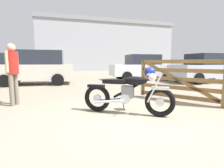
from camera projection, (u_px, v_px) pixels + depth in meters
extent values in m
plane|color=gray|center=(137.00, 118.00, 3.64)|extent=(80.00, 80.00, 0.00)
torus|color=black|center=(160.00, 102.00, 3.67)|extent=(0.62, 0.40, 0.64)
cylinder|color=silver|center=(160.00, 102.00, 3.67)|extent=(0.20, 0.16, 0.18)
torus|color=black|center=(97.00, 98.00, 4.08)|extent=(0.62, 0.40, 0.64)
cylinder|color=silver|center=(97.00, 98.00, 4.08)|extent=(0.20, 0.16, 0.18)
cube|color=silver|center=(160.00, 88.00, 3.63)|extent=(0.38, 0.29, 0.06)
cube|color=black|center=(96.00, 86.00, 4.05)|extent=(0.41, 0.30, 0.07)
cylinder|color=silver|center=(154.00, 88.00, 3.74)|extent=(0.27, 0.17, 0.58)
cylinder|color=silver|center=(154.00, 89.00, 3.60)|extent=(0.27, 0.17, 0.58)
sphere|color=silver|center=(152.00, 77.00, 3.65)|extent=(0.17, 0.17, 0.17)
cylinder|color=silver|center=(149.00, 74.00, 3.67)|extent=(0.32, 0.56, 0.03)
sphere|color=navy|center=(150.00, 72.00, 3.95)|extent=(0.25, 0.25, 0.25)
cylinder|color=black|center=(130.00, 89.00, 3.82)|extent=(0.69, 0.41, 0.47)
ellipsoid|color=black|center=(135.00, 81.00, 3.77)|extent=(0.56, 0.44, 0.20)
cube|color=black|center=(115.00, 82.00, 3.90)|extent=(0.57, 0.43, 0.09)
cube|color=slate|center=(128.00, 92.00, 3.85)|extent=(0.31, 0.28, 0.26)
cylinder|color=silver|center=(126.00, 98.00, 3.88)|extent=(0.29, 0.28, 0.22)
cylinder|color=silver|center=(111.00, 100.00, 4.09)|extent=(0.65, 0.39, 0.14)
cylinder|color=silver|center=(109.00, 102.00, 3.90)|extent=(0.65, 0.39, 0.14)
cylinder|color=black|center=(123.00, 105.00, 4.09)|extent=(0.13, 0.22, 0.33)
cube|color=brown|center=(143.00, 78.00, 5.85)|extent=(0.13, 0.13, 1.20)
cube|color=brown|center=(178.00, 96.00, 5.15)|extent=(1.57, 1.92, 0.11)
cube|color=brown|center=(179.00, 88.00, 5.12)|extent=(1.57, 1.92, 0.11)
cube|color=brown|center=(179.00, 79.00, 5.09)|extent=(1.57, 1.92, 0.11)
cube|color=brown|center=(179.00, 70.00, 5.06)|extent=(1.57, 1.92, 0.11)
cube|color=brown|center=(180.00, 61.00, 5.03)|extent=(1.57, 1.92, 0.11)
cube|color=brown|center=(179.00, 80.00, 5.09)|extent=(1.44, 1.76, 1.08)
cylinder|color=#706656|center=(16.00, 89.00, 4.74)|extent=(0.12, 0.12, 0.86)
cylinder|color=#706656|center=(12.00, 90.00, 4.56)|extent=(0.12, 0.12, 0.86)
cylinder|color=red|center=(12.00, 63.00, 4.56)|extent=(0.30, 0.30, 0.58)
cylinder|color=tan|center=(17.00, 62.00, 4.74)|extent=(0.08, 0.08, 0.55)
cylinder|color=tan|center=(7.00, 62.00, 4.37)|extent=(0.08, 0.08, 0.55)
sphere|color=tan|center=(11.00, 48.00, 4.51)|extent=(0.22, 0.22, 0.22)
cylinder|color=black|center=(155.00, 74.00, 12.67)|extent=(0.63, 0.22, 0.62)
cylinder|color=black|center=(167.00, 76.00, 11.01)|extent=(0.63, 0.22, 0.62)
cylinder|color=black|center=(119.00, 75.00, 12.07)|extent=(0.63, 0.22, 0.62)
cylinder|color=black|center=(127.00, 77.00, 10.40)|extent=(0.63, 0.22, 0.62)
cube|color=silver|center=(142.00, 70.00, 11.49)|extent=(4.24, 1.83, 0.72)
cube|color=#232833|center=(143.00, 60.00, 11.41)|extent=(2.04, 1.61, 0.64)
cylinder|color=black|center=(5.00, 81.00, 8.09)|extent=(0.61, 0.21, 0.60)
cylinder|color=black|center=(16.00, 78.00, 9.67)|extent=(0.61, 0.21, 0.60)
cylinder|color=black|center=(58.00, 80.00, 8.63)|extent=(0.61, 0.21, 0.60)
cylinder|color=black|center=(60.00, 77.00, 10.22)|extent=(0.61, 0.21, 0.60)
cube|color=beige|center=(35.00, 72.00, 9.10)|extent=(3.95, 1.76, 0.76)
cube|color=#232833|center=(39.00, 58.00, 9.07)|extent=(2.45, 1.59, 0.72)
cylinder|color=black|center=(20.00, 74.00, 13.00)|extent=(0.63, 0.30, 0.60)
cylinder|color=black|center=(18.00, 75.00, 11.49)|extent=(0.63, 0.30, 0.60)
cylinder|color=black|center=(3.00, 73.00, 14.77)|extent=(0.62, 0.27, 0.60)
cylinder|color=black|center=(212.00, 75.00, 11.42)|extent=(0.64, 0.26, 0.62)
cylinder|color=black|center=(177.00, 76.00, 10.65)|extent=(0.64, 0.26, 0.62)
cylinder|color=black|center=(199.00, 79.00, 9.01)|extent=(0.64, 0.26, 0.62)
cube|color=#ADB2BC|center=(206.00, 71.00, 10.17)|extent=(4.34, 2.11, 0.72)
cube|color=#232833|center=(207.00, 59.00, 10.09)|extent=(2.14, 1.74, 0.64)
cube|color=#9EA0A8|center=(100.00, 50.00, 29.59)|extent=(20.22, 14.88, 6.57)
cube|color=gray|center=(100.00, 29.00, 29.15)|extent=(20.55, 15.20, 0.50)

